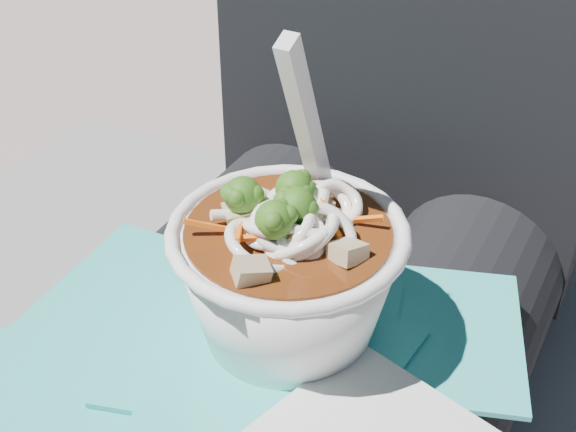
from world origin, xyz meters
The scene contains 4 objects.
lap centered at (0.00, 0.00, 0.51)m, with size 0.34×0.48×0.15m.
person_body centered at (0.00, 0.09, 0.54)m, with size 0.34×0.94×0.98m.
plastic_bag centered at (0.00, -0.02, 0.60)m, with size 0.36×0.36×0.01m.
udon_bowl centered at (0.03, 0.00, 0.66)m, with size 0.17×0.17×0.20m.
Camera 1 is at (0.21, -0.35, 0.97)m, focal length 50.00 mm.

